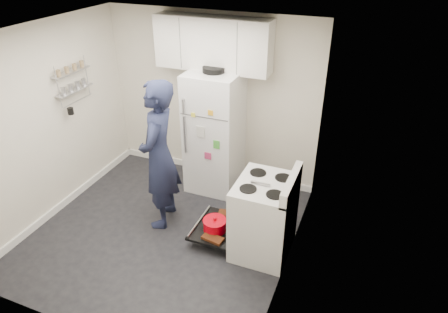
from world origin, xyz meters
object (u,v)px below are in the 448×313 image
at_px(refrigerator, 214,132).
at_px(open_oven_door, 216,226).
at_px(electric_range, 263,218).
at_px(person, 159,156).

bearing_deg(refrigerator, open_oven_door, -66.42).
relative_size(electric_range, refrigerator, 0.60).
bearing_deg(open_oven_door, refrigerator, 113.58).
distance_m(open_oven_door, refrigerator, 1.42).
distance_m(refrigerator, person, 1.08).
relative_size(open_oven_door, person, 0.36).
bearing_deg(electric_range, person, 177.36).
bearing_deg(electric_range, open_oven_door, -177.08).
distance_m(electric_range, refrigerator, 1.60).
xyz_separation_m(electric_range, open_oven_door, (-0.59, -0.03, -0.28)).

